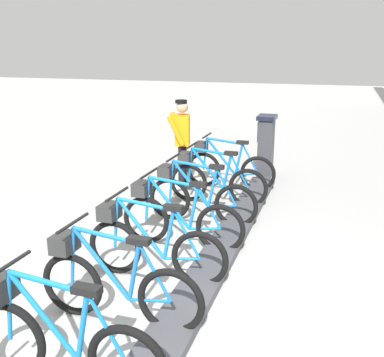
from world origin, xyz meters
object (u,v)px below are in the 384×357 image
(worker_near_rack, at_px, (182,140))
(bike_docked_2, at_px, (197,196))
(bike_docked_1, at_px, (214,180))
(bike_docked_4, at_px, (150,245))
(payment_kiosk, at_px, (266,145))
(bike_docked_6, at_px, (57,339))
(bike_docked_5, at_px, (112,283))
(bike_docked_0, at_px, (226,166))
(bike_docked_3, at_px, (177,217))

(worker_near_rack, bearing_deg, bike_docked_2, 115.52)
(bike_docked_1, xyz_separation_m, bike_docked_4, (0.00, 2.83, 0.00))
(payment_kiosk, distance_m, bike_docked_6, 6.73)
(payment_kiosk, bearing_deg, worker_near_rack, 38.60)
(bike_docked_5, distance_m, worker_near_rack, 4.72)
(bike_docked_0, relative_size, bike_docked_1, 1.00)
(bike_docked_2, bearing_deg, bike_docked_3, 90.00)
(bike_docked_2, height_order, bike_docked_3, same)
(bike_docked_3, relative_size, bike_docked_4, 1.00)
(bike_docked_3, relative_size, worker_near_rack, 1.04)
(bike_docked_2, bearing_deg, bike_docked_0, -90.00)
(bike_docked_5, bearing_deg, payment_kiosk, -95.67)
(bike_docked_0, relative_size, bike_docked_3, 1.00)
(bike_docked_1, bearing_deg, bike_docked_5, 90.00)
(bike_docked_1, bearing_deg, bike_docked_0, -90.00)
(payment_kiosk, height_order, bike_docked_3, payment_kiosk)
(bike_docked_3, bearing_deg, bike_docked_5, 90.00)
(bike_docked_3, bearing_deg, payment_kiosk, -98.40)
(bike_docked_3, bearing_deg, bike_docked_2, -90.00)
(bike_docked_1, relative_size, worker_near_rack, 1.04)
(bike_docked_0, height_order, worker_near_rack, worker_near_rack)
(bike_docked_4, bearing_deg, bike_docked_6, 90.00)
(payment_kiosk, distance_m, bike_docked_0, 1.21)
(bike_docked_3, distance_m, bike_docked_5, 1.89)
(bike_docked_3, distance_m, bike_docked_4, 0.94)
(payment_kiosk, height_order, bike_docked_2, payment_kiosk)
(bike_docked_5, bearing_deg, bike_docked_1, -90.00)
(bike_docked_2, xyz_separation_m, worker_near_rack, (0.85, -1.79, 0.48))
(bike_docked_6, bearing_deg, bike_docked_0, -90.00)
(payment_kiosk, bearing_deg, bike_docked_5, 84.33)
(bike_docked_3, xyz_separation_m, bike_docked_4, (0.00, 0.94, 0.00))
(bike_docked_2, distance_m, bike_docked_6, 3.78)
(bike_docked_0, relative_size, worker_near_rack, 1.04)
(bike_docked_3, xyz_separation_m, worker_near_rack, (0.85, -2.73, 0.48))
(bike_docked_1, distance_m, bike_docked_3, 1.89)
(bike_docked_2, xyz_separation_m, bike_docked_6, (0.00, 3.78, 0.00))
(bike_docked_1, relative_size, bike_docked_5, 1.00)
(bike_docked_0, relative_size, bike_docked_5, 1.00)
(bike_docked_2, height_order, worker_near_rack, worker_near_rack)
(bike_docked_5, relative_size, bike_docked_6, 1.00)
(bike_docked_0, bearing_deg, bike_docked_5, 90.00)
(bike_docked_0, height_order, bike_docked_6, same)
(bike_docked_5, bearing_deg, bike_docked_3, -90.00)
(bike_docked_1, height_order, bike_docked_6, same)
(bike_docked_0, xyz_separation_m, bike_docked_1, (0.00, 0.94, 0.00))
(bike_docked_1, distance_m, bike_docked_2, 0.94)
(bike_docked_0, distance_m, bike_docked_4, 3.78)
(bike_docked_5, bearing_deg, bike_docked_2, -90.00)
(bike_docked_2, bearing_deg, payment_kiosk, -101.06)
(payment_kiosk, xyz_separation_m, bike_docked_0, (0.57, 1.04, -0.24))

